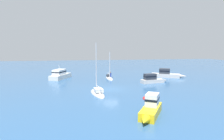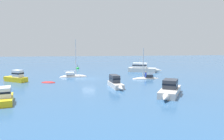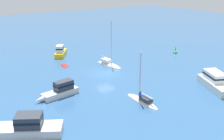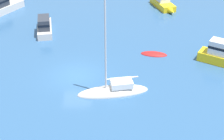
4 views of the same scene
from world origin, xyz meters
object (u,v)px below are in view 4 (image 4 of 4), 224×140
Objects in this scene: motor_cruiser at (44,26)px; motor_cruiser_1 at (163,2)px; powerboat at (0,6)px; dinghy at (154,54)px; ketch at (114,91)px.

motor_cruiser_1 is (7.73, -14.23, -0.03)m from motor_cruiser.
motor_cruiser_1 reaches higher than motor_cruiser.
powerboat is at bearing -101.30° from motor_cruiser_1.
motor_cruiser is 12.62m from dinghy.
powerboat is (6.32, 6.52, 0.00)m from motor_cruiser.
dinghy is 7.53m from ketch.
ketch is at bearing -34.67° from motor_cruiser_1.
dinghy is (-5.54, -11.31, -0.76)m from motor_cruiser.
motor_cruiser reaches higher than dinghy.
powerboat is at bearing 36.72° from motor_cruiser.
ketch is at bearing -110.86° from dinghy.
motor_cruiser_1 is at bearing -117.93° from ketch.
ketch is at bearing -157.70° from motor_cruiser.
powerboat reaches higher than motor_cruiser.
ketch reaches higher than motor_cruiser.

